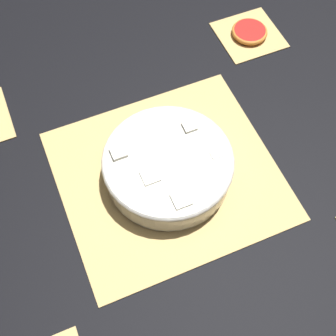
# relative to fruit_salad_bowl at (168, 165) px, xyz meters

# --- Properties ---
(ground_plane) EXTENTS (6.00, 6.00, 0.00)m
(ground_plane) POSITION_rel_fruit_salad_bowl_xyz_m (0.00, 0.00, -0.04)
(ground_plane) COLOR black
(bamboo_mat_center) EXTENTS (0.40, 0.37, 0.01)m
(bamboo_mat_center) POSITION_rel_fruit_salad_bowl_xyz_m (0.00, 0.00, -0.04)
(bamboo_mat_center) COLOR tan
(bamboo_mat_center) RESTS_ON ground_plane
(coaster_mat_near_left) EXTENTS (0.14, 0.14, 0.01)m
(coaster_mat_near_left) POSITION_rel_fruit_salad_bowl_xyz_m (-0.31, -0.27, -0.04)
(coaster_mat_near_left) COLOR tan
(coaster_mat_near_left) RESTS_ON ground_plane
(fruit_salad_bowl) EXTENTS (0.24, 0.24, 0.07)m
(fruit_salad_bowl) POSITION_rel_fruit_salad_bowl_xyz_m (0.00, 0.00, 0.00)
(fruit_salad_bowl) COLOR silver
(fruit_salad_bowl) RESTS_ON bamboo_mat_center
(grapefruit_slice) EXTENTS (0.08, 0.08, 0.01)m
(grapefruit_slice) POSITION_rel_fruit_salad_bowl_xyz_m (-0.31, -0.27, -0.03)
(grapefruit_slice) COLOR #B2231E
(grapefruit_slice) RESTS_ON coaster_mat_near_left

